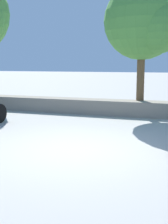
% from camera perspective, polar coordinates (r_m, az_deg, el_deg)
% --- Properties ---
extents(ground_plane, '(120.00, 120.00, 0.00)m').
position_cam_1_polar(ground_plane, '(6.84, -0.87, -7.03)').
color(ground_plane, '#A3A099').
extents(stone_wall, '(36.00, 0.80, 0.55)m').
position_cam_1_polar(stone_wall, '(11.32, 7.33, 0.79)').
color(stone_wall, gray).
rests_on(stone_wall, ground).
extents(leafy_tree_mid_left, '(2.88, 2.74, 4.21)m').
position_cam_1_polar(leafy_tree_mid_left, '(11.32, 11.51, 16.16)').
color(leafy_tree_mid_left, brown).
rests_on(leafy_tree_mid_left, stone_wall).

